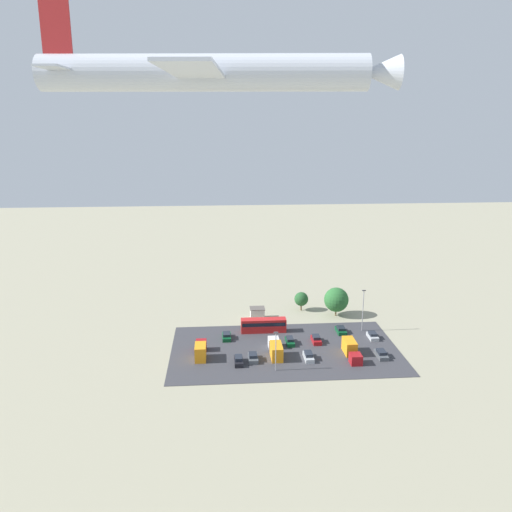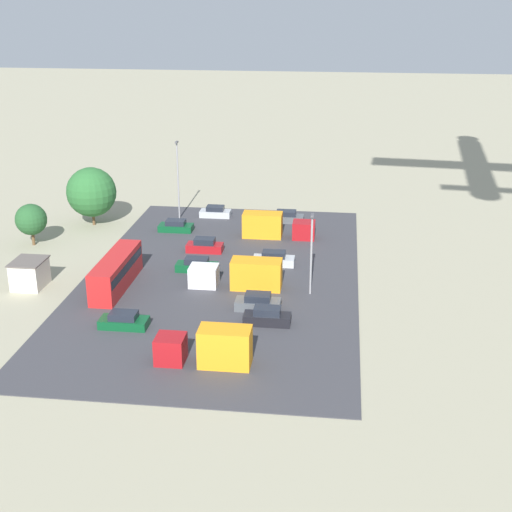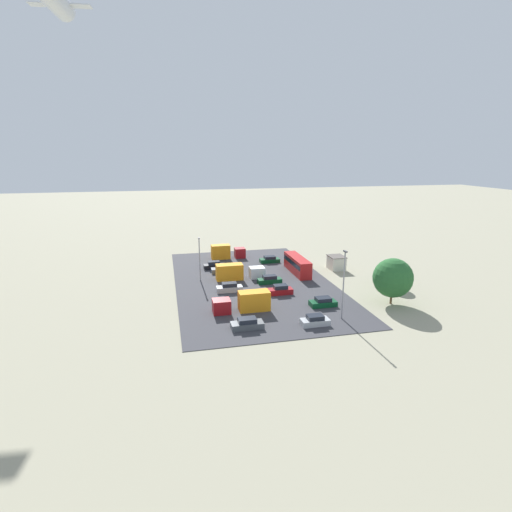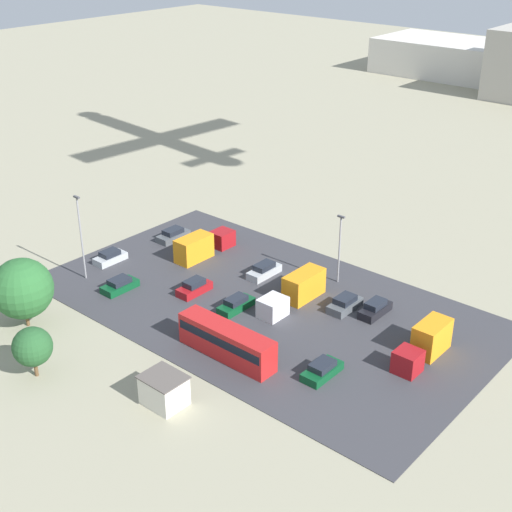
# 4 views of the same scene
# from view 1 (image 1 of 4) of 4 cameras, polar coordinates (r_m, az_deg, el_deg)

# --- Properties ---
(ground_plane) EXTENTS (400.00, 400.00, 0.00)m
(ground_plane) POSITION_cam_1_polar(r_m,az_deg,el_deg) (120.48, 2.70, -8.67)
(ground_plane) COLOR gray
(parking_lot_surface) EXTENTS (49.73, 28.61, 0.08)m
(parking_lot_surface) POSITION_cam_1_polar(r_m,az_deg,el_deg) (111.60, 3.31, -10.63)
(parking_lot_surface) COLOR #38383D
(parking_lot_surface) RESTS_ON ground
(shed_building) EXTENTS (3.78, 3.18, 2.84)m
(shed_building) POSITION_cam_1_polar(r_m,az_deg,el_deg) (127.98, 0.15, -6.54)
(shed_building) COLOR silver
(shed_building) RESTS_ON ground
(bus) EXTENTS (10.71, 2.44, 3.26)m
(bus) POSITION_cam_1_polar(r_m,az_deg,el_deg) (119.69, 0.86, -7.87)
(bus) COLOR red
(bus) RESTS_ON ground
(parked_car_0) EXTENTS (1.88, 4.06, 1.46)m
(parked_car_0) POSITION_cam_1_polar(r_m,az_deg,el_deg) (119.62, 13.18, -8.88)
(parked_car_0) COLOR #ADB2B7
(parked_car_0) RESTS_ON ground
(parked_car_1) EXTENTS (1.98, 4.29, 1.55)m
(parked_car_1) POSITION_cam_1_polar(r_m,az_deg,el_deg) (106.34, -0.35, -11.53)
(parked_car_1) COLOR #4C5156
(parked_car_1) RESTS_ON ground
(parked_car_2) EXTENTS (1.94, 4.51, 1.49)m
(parked_car_2) POSITION_cam_1_polar(r_m,az_deg,el_deg) (111.04, 14.12, -10.83)
(parked_car_2) COLOR #4C5156
(parked_car_2) RESTS_ON ground
(parked_car_3) EXTENTS (1.99, 4.23, 1.43)m
(parked_car_3) POSITION_cam_1_polar(r_m,az_deg,el_deg) (121.34, 9.67, -8.36)
(parked_car_3) COLOR #0C4723
(parked_car_3) RESTS_ON ground
(parked_car_4) EXTENTS (1.84, 4.16, 1.62)m
(parked_car_4) POSITION_cam_1_polar(r_m,az_deg,el_deg) (115.37, 6.89, -9.45)
(parked_car_4) COLOR maroon
(parked_car_4) RESTS_ON ground
(parked_car_5) EXTENTS (1.71, 4.46, 1.50)m
(parked_car_5) POSITION_cam_1_polar(r_m,az_deg,el_deg) (114.15, 3.89, -9.67)
(parked_car_5) COLOR #0C4723
(parked_car_5) RESTS_ON ground
(parked_car_6) EXTENTS (1.79, 4.53, 1.57)m
(parked_car_6) POSITION_cam_1_polar(r_m,az_deg,el_deg) (107.37, 6.02, -11.34)
(parked_car_6) COLOR #ADB2B7
(parked_car_6) RESTS_ON ground
(parked_car_7) EXTENTS (1.74, 4.27, 1.61)m
(parked_car_7) POSITION_cam_1_polar(r_m,az_deg,el_deg) (105.09, -2.00, -11.85)
(parked_car_7) COLOR black
(parked_car_7) RESTS_ON ground
(parked_car_8) EXTENTS (1.95, 4.35, 1.44)m
(parked_car_8) POSITION_cam_1_polar(r_m,az_deg,el_deg) (116.58, -3.37, -9.14)
(parked_car_8) COLOR #0C4723
(parked_car_8) RESTS_ON ground
(parked_truck_0) EXTENTS (2.31, 7.77, 3.21)m
(parked_truck_0) POSITION_cam_1_polar(r_m,az_deg,el_deg) (108.21, -6.34, -10.65)
(parked_truck_0) COLOR maroon
(parked_truck_0) RESTS_ON ground
(parked_truck_1) EXTENTS (2.35, 9.38, 3.02)m
(parked_truck_1) POSITION_cam_1_polar(r_m,az_deg,el_deg) (108.49, 2.25, -10.55)
(parked_truck_1) COLOR silver
(parked_truck_1) RESTS_ON ground
(parked_truck_2) EXTENTS (2.34, 8.78, 3.01)m
(parked_truck_2) POSITION_cam_1_polar(r_m,az_deg,el_deg) (109.82, 10.82, -10.50)
(parked_truck_2) COLOR maroon
(parked_truck_2) RESTS_ON ground
(tree_near_shed) EXTENTS (3.70, 3.70, 5.02)m
(tree_near_shed) POSITION_cam_1_polar(r_m,az_deg,el_deg) (133.38, 5.20, -4.92)
(tree_near_shed) COLOR brown
(tree_near_shed) RESTS_ON ground
(tree_apron_mid) EXTENTS (6.30, 6.30, 7.52)m
(tree_apron_mid) POSITION_cam_1_polar(r_m,az_deg,el_deg) (130.41, 9.16, -4.95)
(tree_apron_mid) COLOR brown
(tree_apron_mid) RESTS_ON ground
(light_pole_lot_centre) EXTENTS (0.90, 0.28, 10.25)m
(light_pole_lot_centre) POSITION_cam_1_polar(r_m,az_deg,el_deg) (121.55, 12.13, -5.92)
(light_pole_lot_centre) COLOR gray
(light_pole_lot_centre) RESTS_ON ground
(light_pole_lot_edge) EXTENTS (0.90, 0.28, 8.28)m
(light_pole_lot_edge) POSITION_cam_1_polar(r_m,az_deg,el_deg) (100.74, 2.27, -10.62)
(light_pole_lot_edge) COLOR gray
(light_pole_lot_edge) RESTS_ON ground
(airplane) EXTENTS (43.62, 36.09, 10.32)m
(airplane) POSITION_cam_1_polar(r_m,az_deg,el_deg) (64.21, -4.49, 20.15)
(airplane) COLOR silver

